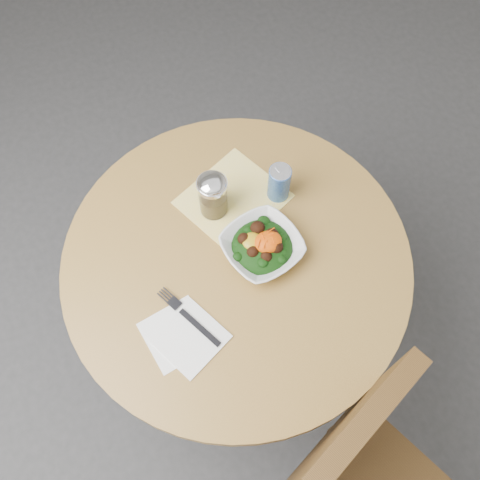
{
  "coord_description": "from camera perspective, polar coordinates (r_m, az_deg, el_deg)",
  "views": [
    {
      "loc": [
        -0.2,
        -0.53,
        2.0
      ],
      "look_at": [
        0.02,
        0.02,
        0.81
      ],
      "focal_mm": 40.0,
      "sensor_mm": 36.0,
      "label": 1
    }
  ],
  "objects": [
    {
      "name": "table",
      "position": [
        1.55,
        -0.32,
        -4.93
      ],
      "size": [
        0.9,
        0.9,
        0.75
      ],
      "color": "black",
      "rests_on": "ground"
    },
    {
      "name": "fork",
      "position": [
        1.31,
        -5.69,
        -8.0
      ],
      "size": [
        0.11,
        0.19,
        0.0
      ],
      "color": "black",
      "rests_on": "table"
    },
    {
      "name": "paper_napkins",
      "position": [
        1.3,
        -6.07,
        -10.15
      ],
      "size": [
        0.21,
        0.2,
        0.0
      ],
      "color": "white",
      "rests_on": "table"
    },
    {
      "name": "ground",
      "position": [
        2.07,
        -0.25,
        -10.49
      ],
      "size": [
        6.0,
        6.0,
        0.0
      ],
      "primitive_type": "plane",
      "color": "#313134",
      "rests_on": "ground"
    },
    {
      "name": "salad_bowl",
      "position": [
        1.35,
        2.37,
        -0.66
      ],
      "size": [
        0.24,
        0.24,
        0.07
      ],
      "color": "silver",
      "rests_on": "table"
    },
    {
      "name": "cloth_napkin",
      "position": [
        1.45,
        -0.73,
        4.38
      ],
      "size": [
        0.32,
        0.31,
        0.0
      ],
      "primitive_type": "cube",
      "rotation": [
        0.0,
        0.0,
        0.44
      ],
      "color": "yellow",
      "rests_on": "table"
    },
    {
      "name": "spice_shaker",
      "position": [
        1.38,
        -2.92,
        4.76
      ],
      "size": [
        0.08,
        0.08,
        0.14
      ],
      "color": "silver",
      "rests_on": "table"
    },
    {
      "name": "beverage_can",
      "position": [
        1.41,
        4.19,
        6.1
      ],
      "size": [
        0.06,
        0.06,
        0.11
      ],
      "color": "navy",
      "rests_on": "table"
    }
  ]
}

